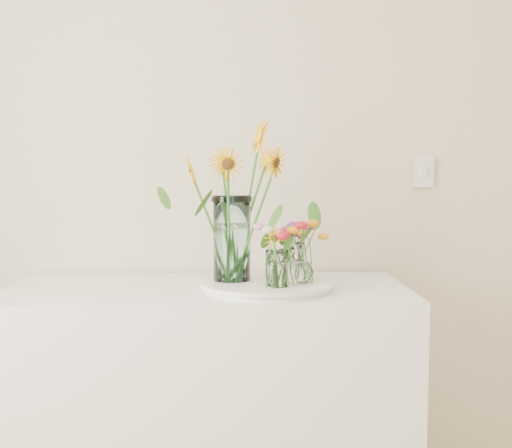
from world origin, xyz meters
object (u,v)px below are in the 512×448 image
(small_vase_b, at_px, (299,263))
(tray, at_px, (266,286))
(mason_jar, at_px, (232,239))
(small_vase_c, at_px, (294,263))
(small_vase_a, at_px, (277,269))
(counter, at_px, (209,410))

(small_vase_b, bearing_deg, tray, 164.78)
(mason_jar, height_order, small_vase_c, mason_jar)
(tray, bearing_deg, small_vase_a, -74.26)
(small_vase_a, xyz_separation_m, small_vase_b, (0.08, 0.07, 0.01))
(tray, xyz_separation_m, mason_jar, (-0.12, 0.02, 0.16))
(mason_jar, xyz_separation_m, small_vase_c, (0.22, 0.05, -0.09))
(tray, xyz_separation_m, small_vase_b, (0.11, -0.03, 0.08))
(counter, xyz_separation_m, small_vase_b, (0.31, -0.10, 0.55))
(small_vase_a, relative_size, small_vase_b, 0.89)
(small_vase_c, bearing_deg, counter, -179.98)
(small_vase_a, height_order, small_vase_b, small_vase_b)
(small_vase_c, bearing_deg, tray, -145.53)
(counter, distance_m, mason_jar, 0.63)
(mason_jar, xyz_separation_m, small_vase_a, (0.15, -0.13, -0.09))
(tray, height_order, mason_jar, mason_jar)
(mason_jar, relative_size, small_vase_b, 2.10)
(counter, bearing_deg, small_vase_a, -36.65)
(small_vase_b, xyz_separation_m, small_vase_c, (-0.01, 0.10, -0.01))
(tray, height_order, small_vase_c, small_vase_c)
(counter, relative_size, small_vase_c, 12.10)
(small_vase_b, height_order, small_vase_c, small_vase_b)
(mason_jar, height_order, small_vase_a, mason_jar)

